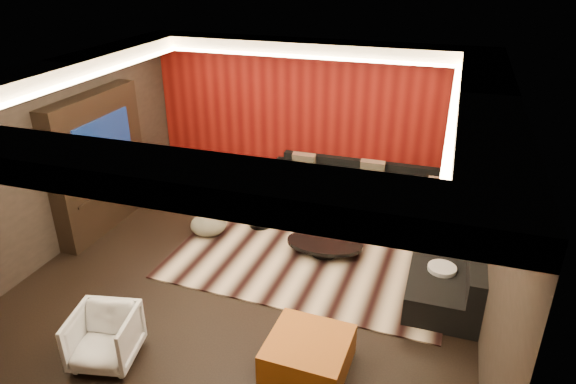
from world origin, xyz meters
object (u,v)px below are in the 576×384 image
(drum_stool, at_px, (260,214))
(sectional_sofa, at_px, (397,216))
(coffee_table, at_px, (325,247))
(white_side_table, at_px, (440,281))
(orange_ottoman, at_px, (308,354))
(armchair, at_px, (104,337))

(drum_stool, xyz_separation_m, sectional_sofa, (2.14, 0.56, 0.03))
(coffee_table, xyz_separation_m, white_side_table, (1.69, -0.53, 0.11))
(white_side_table, distance_m, sectional_sofa, 1.77)
(coffee_table, relative_size, orange_ottoman, 1.33)
(drum_stool, bearing_deg, orange_ottoman, -60.01)
(drum_stool, relative_size, white_side_table, 0.95)
(white_side_table, xyz_separation_m, armchair, (-3.45, -2.35, 0.08))
(orange_ottoman, relative_size, sectional_sofa, 0.24)
(white_side_table, bearing_deg, coffee_table, 162.54)
(armchair, bearing_deg, sectional_sofa, 44.14)
(white_side_table, relative_size, orange_ottoman, 0.53)
(drum_stool, distance_m, armchair, 3.42)
(white_side_table, xyz_separation_m, sectional_sofa, (-0.77, 1.59, 0.03))
(armchair, height_order, sectional_sofa, sectional_sofa)
(coffee_table, xyz_separation_m, orange_ottoman, (0.41, -2.31, 0.08))
(sectional_sofa, bearing_deg, coffee_table, -131.08)
(white_side_table, relative_size, sectional_sofa, 0.12)
(drum_stool, xyz_separation_m, orange_ottoman, (1.62, -2.81, -0.05))
(armchair, bearing_deg, white_side_table, 22.65)
(orange_ottoman, relative_size, armchair, 1.26)
(orange_ottoman, height_order, armchair, armchair)
(coffee_table, bearing_deg, white_side_table, -17.46)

